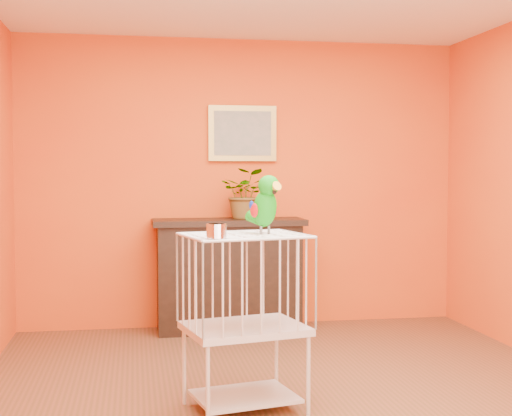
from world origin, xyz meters
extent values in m
plane|color=brown|center=(0.00, 0.00, 0.00)|extent=(4.50, 4.50, 0.00)
plane|color=#D95514|center=(0.00, 2.25, 1.30)|extent=(4.00, 0.00, 4.00)
plane|color=#D95514|center=(0.00, -2.25, 1.30)|extent=(4.00, 0.00, 4.00)
cube|color=black|center=(-0.15, 2.02, 0.47)|extent=(1.25, 0.42, 0.93)
cube|color=black|center=(-0.15, 2.02, 0.96)|extent=(1.33, 0.48, 0.05)
cube|color=black|center=(-0.15, 1.83, 0.47)|extent=(0.87, 0.02, 0.47)
cube|color=brown|center=(-0.41, 1.97, 0.36)|extent=(0.05, 0.19, 0.29)
cube|color=#274A25|center=(-0.33, 1.97, 0.36)|extent=(0.05, 0.19, 0.29)
cube|color=brown|center=(-0.24, 1.97, 0.36)|extent=(0.05, 0.19, 0.29)
cube|color=#274A25|center=(-0.13, 1.97, 0.36)|extent=(0.05, 0.19, 0.29)
cube|color=brown|center=(-0.03, 1.97, 0.36)|extent=(0.05, 0.19, 0.29)
imported|color=#26722D|center=(0.00, 2.00, 1.16)|extent=(0.52, 0.55, 0.35)
cube|color=gold|center=(0.00, 2.22, 1.75)|extent=(0.62, 0.03, 0.50)
cube|color=gray|center=(0.00, 2.21, 1.75)|extent=(0.52, 0.01, 0.40)
cube|color=beige|center=(-0.34, -0.09, 0.08)|extent=(0.65, 0.55, 0.02)
cube|color=beige|center=(-0.34, -0.09, 0.49)|extent=(0.77, 0.65, 0.04)
cube|color=beige|center=(-0.34, -0.09, 1.04)|extent=(0.77, 0.65, 0.01)
cylinder|color=beige|center=(-0.59, -0.38, 0.23)|extent=(0.02, 0.02, 0.47)
cylinder|color=beige|center=(0.01, -0.25, 0.23)|extent=(0.02, 0.02, 0.47)
cylinder|color=beige|center=(-0.68, 0.08, 0.23)|extent=(0.02, 0.02, 0.47)
cylinder|color=beige|center=(-0.09, 0.20, 0.23)|extent=(0.02, 0.02, 0.47)
cylinder|color=silver|center=(-0.53, -0.33, 1.09)|extent=(0.11, 0.11, 0.08)
cylinder|color=#59544C|center=(-0.24, -0.08, 1.06)|extent=(0.02, 0.02, 0.05)
cylinder|color=#59544C|center=(-0.19, -0.06, 1.06)|extent=(0.02, 0.02, 0.05)
ellipsoid|color=#039509|center=(-0.21, -0.07, 1.19)|extent=(0.20, 0.23, 0.25)
ellipsoid|color=#039509|center=(-0.20, -0.10, 1.33)|extent=(0.16, 0.17, 0.12)
cone|color=orange|center=(-0.18, -0.16, 1.31)|extent=(0.09, 0.10, 0.08)
cone|color=black|center=(-0.18, -0.14, 1.29)|extent=(0.04, 0.04, 0.03)
sphere|color=black|center=(-0.23, -0.14, 1.34)|extent=(0.02, 0.02, 0.02)
sphere|color=black|center=(-0.15, -0.11, 1.34)|extent=(0.02, 0.02, 0.02)
ellipsoid|color=#A50C0C|center=(-0.28, -0.08, 1.18)|extent=(0.06, 0.08, 0.09)
ellipsoid|color=navy|center=(-0.16, -0.03, 1.18)|extent=(0.06, 0.08, 0.09)
cone|color=#039509|center=(-0.25, 0.01, 1.11)|extent=(0.14, 0.19, 0.14)
camera|label=1|loc=(-0.97, -4.18, 1.41)|focal=50.00mm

